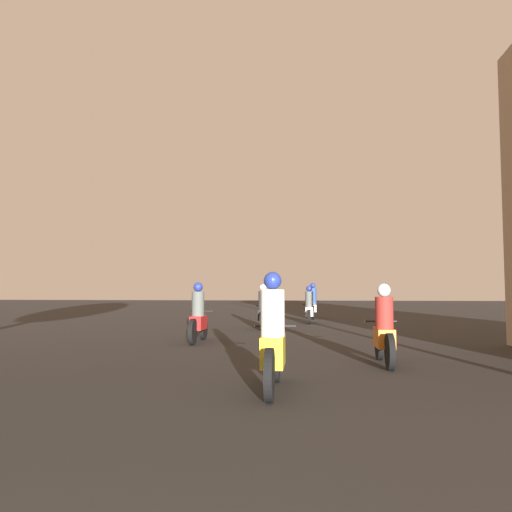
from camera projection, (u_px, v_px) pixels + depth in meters
The scene contains 6 objects.
motorcycle_yellow at pixel (273, 343), 6.72m from camera, with size 0.60×1.98×1.60m.
motorcycle_orange at pixel (384, 332), 9.02m from camera, with size 0.60×1.89×1.47m.
motorcycle_red at pixel (198, 318), 12.86m from camera, with size 0.60×1.94×1.54m.
motorcycle_black at pixel (263, 311), 17.18m from camera, with size 0.60×1.86×1.53m.
motorcycle_white at pixel (309, 308), 20.07m from camera, with size 0.60×1.87×1.51m.
motorcycle_silver at pixel (313, 304), 23.21m from camera, with size 0.60×1.97×1.66m.
Camera 1 is at (1.00, 0.16, 1.37)m, focal length 35.00 mm.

